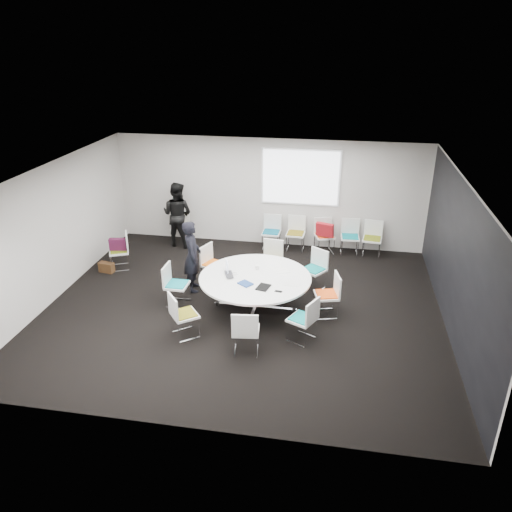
% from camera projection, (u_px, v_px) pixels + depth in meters
% --- Properties ---
extents(room_shell, '(8.08, 7.08, 2.88)m').
position_uv_depth(room_shell, '(247.00, 245.00, 9.70)').
color(room_shell, black).
rests_on(room_shell, ground).
extents(conference_table, '(2.24, 2.24, 0.73)m').
position_uv_depth(conference_table, '(255.00, 285.00, 10.02)').
color(conference_table, silver).
rests_on(conference_table, ground).
extents(projection_screen, '(1.90, 0.03, 1.35)m').
position_uv_depth(projection_screen, '(300.00, 178.00, 12.51)').
color(projection_screen, white).
rests_on(projection_screen, room_shell).
extents(chair_ring_a, '(0.55, 0.56, 0.88)m').
position_uv_depth(chair_ring_a, '(327.00, 303.00, 9.91)').
color(chair_ring_a, silver).
rests_on(chair_ring_a, ground).
extents(chair_ring_b, '(0.63, 0.63, 0.88)m').
position_uv_depth(chair_ring_b, '(313.00, 277.00, 10.95)').
color(chair_ring_b, silver).
rests_on(chair_ring_b, ground).
extents(chair_ring_c, '(0.51, 0.50, 0.88)m').
position_uv_depth(chair_ring_c, '(271.00, 267.00, 11.42)').
color(chair_ring_c, silver).
rests_on(chair_ring_c, ground).
extents(chair_ring_d, '(0.59, 0.59, 0.88)m').
position_uv_depth(chair_ring_d, '(214.00, 271.00, 11.20)').
color(chair_ring_d, silver).
rests_on(chair_ring_d, ground).
extents(chair_ring_e, '(0.46, 0.47, 0.88)m').
position_uv_depth(chair_ring_e, '(177.00, 292.00, 10.30)').
color(chair_ring_e, silver).
rests_on(chair_ring_e, ground).
extents(chair_ring_f, '(0.64, 0.64, 0.88)m').
position_uv_depth(chair_ring_f, '(184.00, 323.00, 9.23)').
color(chair_ring_f, silver).
rests_on(chair_ring_f, ground).
extents(chair_ring_g, '(0.51, 0.50, 0.88)m').
position_uv_depth(chair_ring_g, '(246.00, 339.00, 8.74)').
color(chair_ring_g, silver).
rests_on(chair_ring_g, ground).
extents(chair_ring_h, '(0.61, 0.61, 0.88)m').
position_uv_depth(chair_ring_h, '(302.00, 327.00, 9.09)').
color(chair_ring_h, silver).
rests_on(chair_ring_h, ground).
extents(chair_back_a, '(0.47, 0.46, 0.88)m').
position_uv_depth(chair_back_a, '(271.00, 239.00, 12.97)').
color(chair_back_a, silver).
rests_on(chair_back_a, ground).
extents(chair_back_b, '(0.48, 0.47, 0.88)m').
position_uv_depth(chair_back_b, '(295.00, 240.00, 12.90)').
color(chair_back_b, silver).
rests_on(chair_back_b, ground).
extents(chair_back_c, '(0.58, 0.57, 0.88)m').
position_uv_depth(chair_back_c, '(324.00, 242.00, 12.76)').
color(chair_back_c, silver).
rests_on(chair_back_c, ground).
extents(chair_back_d, '(0.49, 0.48, 0.88)m').
position_uv_depth(chair_back_d, '(350.00, 243.00, 12.68)').
color(chair_back_d, silver).
rests_on(chair_back_d, ground).
extents(chair_back_e, '(0.51, 0.50, 0.88)m').
position_uv_depth(chair_back_e, '(372.00, 245.00, 12.57)').
color(chair_back_e, silver).
rests_on(chair_back_e, ground).
extents(chair_spare_left, '(0.60, 0.61, 0.88)m').
position_uv_depth(chair_spare_left, '(120.00, 258.00, 11.89)').
color(chair_spare_left, silver).
rests_on(chair_spare_left, ground).
extents(chair_person_back, '(0.51, 0.50, 0.88)m').
position_uv_depth(chair_person_back, '(181.00, 233.00, 13.35)').
color(chair_person_back, silver).
rests_on(chair_person_back, ground).
extents(person_main, '(0.52, 0.66, 1.59)m').
position_uv_depth(person_main, '(192.00, 256.00, 10.69)').
color(person_main, black).
rests_on(person_main, ground).
extents(person_back, '(0.94, 0.80, 1.71)m').
position_uv_depth(person_back, '(177.00, 214.00, 12.97)').
color(person_back, black).
rests_on(person_back, ground).
extents(laptop, '(0.35, 0.42, 0.03)m').
position_uv_depth(laptop, '(232.00, 275.00, 10.00)').
color(laptop, '#333338').
rests_on(laptop, conference_table).
extents(laptop_lid, '(0.12, 0.29, 0.22)m').
position_uv_depth(laptop_lid, '(227.00, 266.00, 10.10)').
color(laptop_lid, silver).
rests_on(laptop_lid, conference_table).
extents(notebook_black, '(0.28, 0.34, 0.02)m').
position_uv_depth(notebook_black, '(263.00, 287.00, 9.52)').
color(notebook_black, black).
rests_on(notebook_black, conference_table).
extents(tablet_folio, '(0.33, 0.31, 0.03)m').
position_uv_depth(tablet_folio, '(245.00, 284.00, 9.64)').
color(tablet_folio, navy).
rests_on(tablet_folio, conference_table).
extents(papers_right, '(0.36, 0.31, 0.00)m').
position_uv_depth(papers_right, '(281.00, 271.00, 10.18)').
color(papers_right, white).
rests_on(papers_right, conference_table).
extents(papers_front, '(0.31, 0.22, 0.00)m').
position_uv_depth(papers_front, '(292.00, 284.00, 9.67)').
color(papers_front, silver).
rests_on(papers_front, conference_table).
extents(cup, '(0.08, 0.08, 0.09)m').
position_uv_depth(cup, '(257.00, 268.00, 10.23)').
color(cup, white).
rests_on(cup, conference_table).
extents(phone, '(0.15, 0.09, 0.01)m').
position_uv_depth(phone, '(278.00, 291.00, 9.38)').
color(phone, black).
rests_on(phone, conference_table).
extents(maroon_bag, '(0.42, 0.21, 0.28)m').
position_uv_depth(maroon_bag, '(118.00, 244.00, 11.74)').
color(maroon_bag, '#46122E').
rests_on(maroon_bag, chair_spare_left).
extents(brown_bag, '(0.38, 0.22, 0.24)m').
position_uv_depth(brown_bag, '(107.00, 267.00, 11.75)').
color(brown_bag, '#432A15').
rests_on(brown_bag, ground).
extents(red_jacket, '(0.47, 0.29, 0.36)m').
position_uv_depth(red_jacket, '(325.00, 230.00, 12.38)').
color(red_jacket, maroon).
rests_on(red_jacket, chair_back_c).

